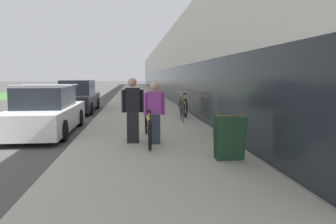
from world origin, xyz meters
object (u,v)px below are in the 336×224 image
object	(u,v)px
tandem_bicycle	(148,127)
person_bystander	(133,110)
person_rider	(154,113)
cruiser_bike_nearest	(183,106)
bike_rack_hoop	(182,107)
vintage_roadster_curbside	(78,98)
parked_sedan_curbside	(46,112)
sandwich_board_sign	(229,137)

from	to	relation	value
tandem_bicycle	person_bystander	bearing A→B (deg)	-155.59
person_rider	cruiser_bike_nearest	distance (m)	5.65
person_rider	person_bystander	world-z (taller)	person_bystander
bike_rack_hoop	vintage_roadster_curbside	xyz separation A→B (m)	(-4.52, 5.01, 0.06)
person_rider	bike_rack_hoop	bearing A→B (deg)	71.90
parked_sedan_curbside	person_bystander	bearing A→B (deg)	-42.19
person_bystander	bike_rack_hoop	xyz separation A→B (m)	(1.78, 3.67, -0.30)
tandem_bicycle	vintage_roadster_curbside	world-z (taller)	vintage_roadster_curbside
cruiser_bike_nearest	sandwich_board_sign	world-z (taller)	cruiser_bike_nearest
cruiser_bike_nearest	parked_sedan_curbside	size ratio (longest dim) A/B	0.41
cruiser_bike_nearest	parked_sedan_curbside	world-z (taller)	parked_sedan_curbside
tandem_bicycle	cruiser_bike_nearest	world-z (taller)	cruiser_bike_nearest
bike_rack_hoop	parked_sedan_curbside	bearing A→B (deg)	-164.95
vintage_roadster_curbside	cruiser_bike_nearest	bearing A→B (deg)	-35.67
bike_rack_hoop	person_rider	bearing A→B (deg)	-108.10
sandwich_board_sign	vintage_roadster_curbside	bearing A→B (deg)	113.75
tandem_bicycle	sandwich_board_sign	xyz separation A→B (m)	(1.53, -2.05, 0.08)
sandwich_board_sign	parked_sedan_curbside	xyz separation A→B (m)	(-4.62, 4.34, 0.07)
sandwich_board_sign	parked_sedan_curbside	size ratio (longest dim) A/B	0.19
person_bystander	bike_rack_hoop	distance (m)	4.09
tandem_bicycle	bike_rack_hoop	distance (m)	3.77
tandem_bicycle	person_rider	bearing A→B (deg)	-68.45
person_rider	bike_rack_hoop	world-z (taller)	person_rider
bike_rack_hoop	parked_sedan_curbside	xyz separation A→B (m)	(-4.50, -1.21, 0.01)
tandem_bicycle	parked_sedan_curbside	xyz separation A→B (m)	(-3.09, 2.29, 0.15)
bike_rack_hoop	vintage_roadster_curbside	bearing A→B (deg)	132.07
cruiser_bike_nearest	vintage_roadster_curbside	xyz separation A→B (m)	(-4.81, 3.45, 0.16)
person_bystander	cruiser_bike_nearest	bearing A→B (deg)	68.44
person_rider	parked_sedan_curbside	bearing A→B (deg)	140.65
person_bystander	cruiser_bike_nearest	distance (m)	5.64
cruiser_bike_nearest	tandem_bicycle	bearing A→B (deg)	-108.46
person_bystander	vintage_roadster_curbside	size ratio (longest dim) A/B	0.34
bike_rack_hoop	vintage_roadster_curbside	world-z (taller)	vintage_roadster_curbside
person_rider	person_bystander	size ratio (longest dim) A/B	0.94
cruiser_bike_nearest	parked_sedan_curbside	bearing A→B (deg)	-149.90
tandem_bicycle	cruiser_bike_nearest	bearing A→B (deg)	71.54
tandem_bicycle	parked_sedan_curbside	world-z (taller)	parked_sedan_curbside
parked_sedan_curbside	sandwich_board_sign	bearing A→B (deg)	-43.20
sandwich_board_sign	cruiser_bike_nearest	bearing A→B (deg)	88.72
sandwich_board_sign	person_rider	bearing A→B (deg)	129.41
person_rider	person_bystander	bearing A→B (deg)	159.65
parked_sedan_curbside	vintage_roadster_curbside	distance (m)	6.22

